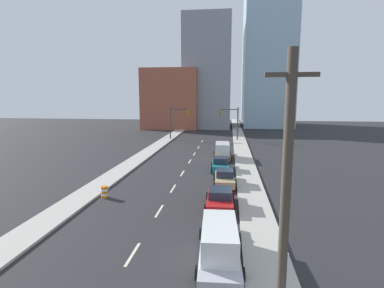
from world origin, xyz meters
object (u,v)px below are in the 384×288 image
object	(u,v)px
traffic_signal_right	(232,119)
box_truck_brown	(222,151)
sedan_tan	(225,178)
sedan_red	(220,199)
traffic_barrel	(105,192)
sedan_teal	(220,165)
traffic_signal_left	(175,119)
box_truck_silver	(219,242)
utility_pole_right_near	(285,199)

from	to	relation	value
traffic_signal_right	box_truck_brown	distance (m)	17.41
sedan_tan	sedan_red	bearing A→B (deg)	-94.72
traffic_barrel	sedan_teal	size ratio (longest dim) A/B	0.22
sedan_red	sedan_teal	size ratio (longest dim) A/B	1.02
traffic_signal_left	traffic_barrel	distance (m)	34.05
traffic_signal_right	sedan_tan	size ratio (longest dim) A/B	1.40
sedan_tan	sedan_teal	world-z (taller)	sedan_teal
traffic_signal_right	sedan_red	size ratio (longest dim) A/B	1.41
sedan_red	sedan_tan	size ratio (longest dim) A/B	0.99
sedan_red	box_truck_brown	xyz separation A→B (m)	(-0.25, 17.78, 0.35)
box_truck_silver	traffic_signal_right	bearing A→B (deg)	85.95
box_truck_silver	box_truck_brown	xyz separation A→B (m)	(-0.45, 25.08, 0.08)
traffic_signal_left	traffic_signal_right	bearing A→B (deg)	0.00
sedan_red	traffic_signal_left	bearing A→B (deg)	104.14
traffic_barrel	box_truck_silver	distance (m)	12.76
traffic_barrel	box_truck_silver	xyz separation A→B (m)	(9.67, -8.31, 0.45)
traffic_signal_right	box_truck_brown	xyz separation A→B (m)	(-1.39, -17.10, -2.97)
sedan_red	sedan_teal	distance (m)	11.32
traffic_signal_left	utility_pole_right_near	distance (m)	48.46
utility_pole_right_near	traffic_barrel	bearing A→B (deg)	132.32
sedan_red	sedan_tan	bearing A→B (deg)	86.22
sedan_teal	utility_pole_right_near	bearing A→B (deg)	-85.72
traffic_barrel	sedan_teal	distance (m)	13.78
traffic_signal_left	box_truck_silver	world-z (taller)	traffic_signal_left
box_truck_silver	sedan_tan	distance (m)	13.11
sedan_red	sedan_teal	world-z (taller)	sedan_teal
utility_pole_right_near	sedan_red	distance (m)	13.01
traffic_barrel	sedan_tan	world-z (taller)	sedan_tan
utility_pole_right_near	sedan_teal	world-z (taller)	utility_pole_right_near
box_truck_silver	sedan_red	distance (m)	7.31
utility_pole_right_near	sedan_teal	distance (m)	23.90
traffic_signal_left	traffic_barrel	bearing A→B (deg)	-89.65
sedan_tan	box_truck_brown	bearing A→B (deg)	90.05
traffic_barrel	sedan_red	size ratio (longest dim) A/B	0.22
sedan_teal	box_truck_brown	size ratio (longest dim) A/B	0.72
box_truck_silver	sedan_teal	xyz separation A→B (m)	(-0.52, 18.61, -0.24)
traffic_signal_left	box_truck_brown	world-z (taller)	traffic_signal_left
traffic_barrel	box_truck_brown	bearing A→B (deg)	61.20
sedan_teal	sedan_red	bearing A→B (deg)	-90.78
traffic_signal_left	box_truck_silver	distance (m)	43.43
sedan_red	sedan_teal	bearing A→B (deg)	90.25
box_truck_silver	sedan_teal	world-z (taller)	box_truck_silver
traffic_signal_right	box_truck_silver	size ratio (longest dim) A/B	0.97
traffic_signal_left	sedan_teal	distance (m)	25.57
sedan_tan	traffic_signal_left	bearing A→B (deg)	106.54
traffic_signal_right	sedan_teal	size ratio (longest dim) A/B	1.44
utility_pole_right_near	box_truck_silver	xyz separation A→B (m)	(-2.21, 4.74, -4.03)
sedan_red	box_truck_brown	world-z (taller)	box_truck_brown
traffic_signal_right	utility_pole_right_near	xyz separation A→B (m)	(1.27, -46.92, 0.98)
sedan_red	box_truck_brown	size ratio (longest dim) A/B	0.73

